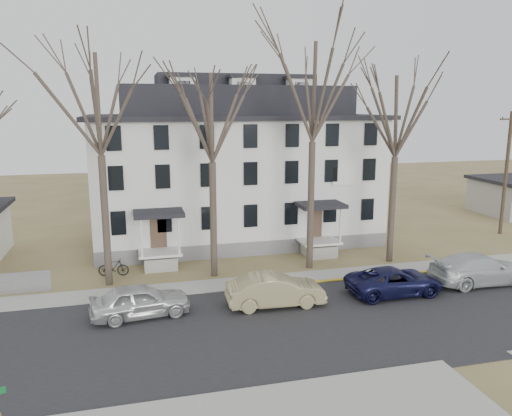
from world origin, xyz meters
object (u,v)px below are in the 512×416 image
object	(u,v)px
car_silver	(140,301)
bicycle_right	(114,268)
tree_far_left	(98,97)
car_navy	(394,282)
utility_pole_far	(506,172)
tree_mid_left	(211,111)
tree_mid_right	(398,111)
boarding_house	(235,168)
bicycle_left	(159,262)
car_tan	(275,291)
car_white	(480,270)
tree_center	(314,85)

from	to	relation	value
car_silver	bicycle_right	world-z (taller)	car_silver
tree_far_left	car_navy	distance (m)	18.45
utility_pole_far	tree_far_left	bearing A→B (deg)	-171.90
tree_mid_left	tree_mid_right	size ratio (longest dim) A/B	1.00
boarding_house	car_silver	xyz separation A→B (m)	(-7.39, -13.15, -4.58)
bicycle_left	bicycle_right	xyz separation A→B (m)	(-2.67, -0.53, 0.04)
car_silver	car_tan	xyz separation A→B (m)	(6.59, -0.32, 0.02)
tree_far_left	tree_mid_right	world-z (taller)	tree_far_left
tree_mid_left	bicycle_left	distance (m)	9.80
tree_mid_right	car_navy	xyz separation A→B (m)	(-2.71, -5.37, -8.89)
tree_far_left	car_white	xyz separation A→B (m)	(20.29, -5.09, -9.50)
car_white	utility_pole_far	bearing A→B (deg)	-44.55
boarding_house	tree_mid_right	distance (m)	12.51
car_silver	bicycle_left	distance (m)	6.94
boarding_house	car_white	bearing A→B (deg)	-49.54
boarding_house	car_tan	size ratio (longest dim) A/B	4.22
tree_mid_right	bicycle_left	distance (m)	17.32
tree_mid_right	bicycle_right	size ratio (longest dim) A/B	7.16
bicycle_left	bicycle_right	distance (m)	2.72
tree_mid_right	bicycle_right	bearing A→B (deg)	175.73
car_silver	bicycle_left	world-z (taller)	car_silver
utility_pole_far	bicycle_right	bearing A→B (deg)	-174.33
tree_mid_right	car_white	size ratio (longest dim) A/B	2.19
tree_far_left	utility_pole_far	size ratio (longest dim) A/B	1.44
utility_pole_far	bicycle_left	bearing A→B (deg)	-174.90
car_navy	tree_center	bearing A→B (deg)	27.27
boarding_house	utility_pole_far	bearing A→B (deg)	-10.92
car_white	boarding_house	bearing A→B (deg)	40.67
boarding_house	tree_far_left	size ratio (longest dim) A/B	1.52
boarding_house	car_silver	distance (m)	15.76
tree_mid_left	car_white	world-z (taller)	tree_mid_left
car_tan	utility_pole_far	bearing A→B (deg)	-63.59
utility_pole_far	bicycle_right	size ratio (longest dim) A/B	5.34
car_silver	tree_mid_right	bearing A→B (deg)	-79.78
tree_center	bicycle_left	world-z (taller)	tree_center
tree_mid_left	tree_mid_right	bearing A→B (deg)	0.00
bicycle_right	tree_far_left	bearing A→B (deg)	179.63
car_white	bicycle_left	world-z (taller)	car_white
tree_far_left	bicycle_right	distance (m)	9.90
tree_far_left	car_white	world-z (taller)	tree_far_left
car_silver	car_white	bearing A→B (deg)	-97.51
boarding_house	tree_far_left	xyz separation A→B (m)	(-9.00, -8.15, 4.96)
tree_mid_left	car_navy	world-z (taller)	tree_mid_left
tree_far_left	tree_mid_right	xyz separation A→B (m)	(17.50, 0.00, -0.74)
utility_pole_far	car_silver	xyz separation A→B (m)	(-27.89, -9.19, -4.11)
boarding_house	car_white	world-z (taller)	boarding_house
tree_mid_right	tree_far_left	bearing A→B (deg)	180.00
tree_far_left	bicycle_right	xyz separation A→B (m)	(0.22, 1.29, -9.81)
tree_mid_left	car_silver	bearing A→B (deg)	-131.30
utility_pole_far	bicycle_left	distance (m)	27.08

